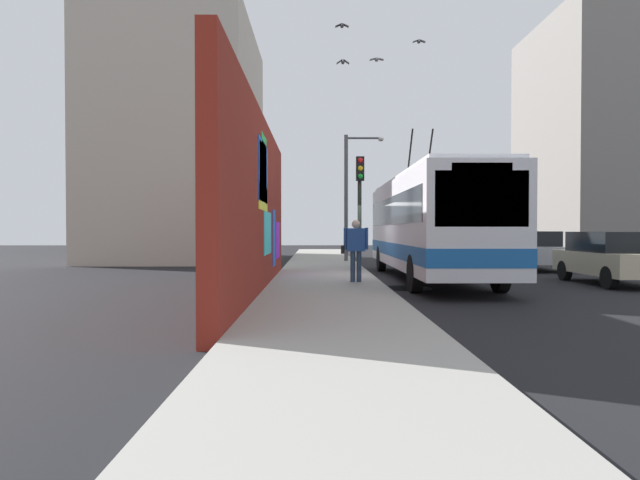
{
  "coord_description": "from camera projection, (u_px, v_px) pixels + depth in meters",
  "views": [
    {
      "loc": [
        -18.37,
        1.88,
        1.64
      ],
      "look_at": [
        1.54,
        1.74,
        1.27
      ],
      "focal_mm": 30.86,
      "sensor_mm": 36.0,
      "label": 1
    }
  ],
  "objects": [
    {
      "name": "ground_plane",
      "position": [
        372.0,
        279.0,
        18.41
      ],
      "size": [
        80.0,
        80.0,
        0.0
      ],
      "primitive_type": "plane",
      "color": "black"
    },
    {
      "name": "street_lamp",
      "position": [
        351.0,
        188.0,
        26.3
      ],
      "size": [
        0.44,
        1.89,
        6.03
      ],
      "color": "#4C4C51",
      "rests_on": "sidewalk_slab"
    },
    {
      "name": "building_far_left",
      "position": [
        183.0,
        145.0,
        30.08
      ],
      "size": [
        11.31,
        7.73,
        12.56
      ],
      "color": "#B2A899",
      "rests_on": "ground_plane"
    },
    {
      "name": "parked_car_dark_gray",
      "position": [
        483.0,
        245.0,
        29.25
      ],
      "size": [
        4.53,
        1.77,
        1.58
      ],
      "color": "#38383D",
      "rests_on": "ground_plane"
    },
    {
      "name": "building_far_right",
      "position": [
        615.0,
        139.0,
        34.65
      ],
      "size": [
        10.55,
        9.48,
        14.71
      ],
      "color": "gray",
      "rests_on": "ground_plane"
    },
    {
      "name": "graffiti_wall",
      "position": [
        259.0,
        206.0,
        14.03
      ],
      "size": [
        13.34,
        0.32,
        4.51
      ],
      "color": "maroon",
      "rests_on": "ground_plane"
    },
    {
      "name": "curbside_puddle",
      "position": [
        405.0,
        288.0,
        15.4
      ],
      "size": [
        1.53,
        1.53,
        0.0
      ],
      "primitive_type": "cylinder",
      "color": "black",
      "rests_on": "ground_plane"
    },
    {
      "name": "city_bus",
      "position": [
        429.0,
        223.0,
        17.96
      ],
      "size": [
        11.57,
        2.51,
        5.14
      ],
      "color": "silver",
      "rests_on": "ground_plane"
    },
    {
      "name": "flying_pigeons",
      "position": [
        375.0,
        26.0,
        20.53
      ],
      "size": [
        11.69,
        3.96,
        1.59
      ],
      "color": "slate"
    },
    {
      "name": "traffic_light",
      "position": [
        360.0,
        194.0,
        19.27
      ],
      "size": [
        0.49,
        0.28,
        4.07
      ],
      "color": "#2D382D",
      "rests_on": "sidewalk_slab"
    },
    {
      "name": "parked_car_champagne",
      "position": [
        612.0,
        257.0,
        16.48
      ],
      "size": [
        4.11,
        1.85,
        1.58
      ],
      "color": "#C6B793",
      "rests_on": "ground_plane"
    },
    {
      "name": "parked_car_silver",
      "position": [
        530.0,
        249.0,
        22.78
      ],
      "size": [
        4.62,
        1.73,
        1.58
      ],
      "color": "#B7B7BC",
      "rests_on": "ground_plane"
    },
    {
      "name": "pedestrian_at_curb",
      "position": [
        356.0,
        245.0,
        15.7
      ],
      "size": [
        0.24,
        0.78,
        1.77
      ],
      "color": "#2D3F59",
      "rests_on": "sidewalk_slab"
    },
    {
      "name": "sidewalk_slab",
      "position": [
        325.0,
        277.0,
        18.4
      ],
      "size": [
        48.0,
        3.2,
        0.15
      ],
      "primitive_type": "cube",
      "color": "#9E9B93",
      "rests_on": "ground_plane"
    },
    {
      "name": "parked_car_red",
      "position": [
        455.0,
        242.0,
        35.2
      ],
      "size": [
        4.21,
        1.81,
        1.58
      ],
      "color": "#B21E19",
      "rests_on": "ground_plane"
    }
  ]
}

